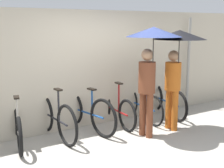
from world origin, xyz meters
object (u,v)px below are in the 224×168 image
parked_bicycle_2 (86,112)px  pedestrian_center (177,52)px  parked_bicycle_1 (55,118)px  parked_bicycle_5 (166,101)px  parked_bicycle_0 (18,126)px  parked_bicycle_3 (114,109)px  parked_bicycle_4 (141,104)px  pedestrian_leading (151,52)px

parked_bicycle_2 → pedestrian_center: bearing=-131.5°
parked_bicycle_1 → parked_bicycle_5: (2.79, -0.01, -0.03)m
parked_bicycle_0 → parked_bicycle_5: size_ratio=0.95×
parked_bicycle_0 → parked_bicycle_1: 0.70m
parked_bicycle_0 → parked_bicycle_3: bearing=-76.0°
parked_bicycle_0 → parked_bicycle_2: size_ratio=0.91×
parked_bicycle_0 → parked_bicycle_5: 3.49m
parked_bicycle_0 → parked_bicycle_4: bearing=-77.2°
parked_bicycle_0 → parked_bicycle_5: parked_bicycle_0 is taller
parked_bicycle_3 → pedestrian_center: bearing=-136.6°
parked_bicycle_1 → pedestrian_leading: (1.52, -0.94, 1.25)m
parked_bicycle_0 → parked_bicycle_4: parked_bicycle_0 is taller
parked_bicycle_3 → pedestrian_leading: (0.13, -1.03, 1.29)m
parked_bicycle_3 → parked_bicycle_5: 1.40m
parked_bicycle_3 → parked_bicycle_5: (1.40, -0.10, 0.01)m
parked_bicycle_1 → parked_bicycle_0: bearing=84.6°
parked_bicycle_5 → parked_bicycle_0: bearing=100.5°
parked_bicycle_1 → parked_bicycle_2: size_ratio=0.98×
parked_bicycle_0 → parked_bicycle_4: 2.79m
parked_bicycle_3 → parked_bicycle_5: size_ratio=1.00×
parked_bicycle_1 → parked_bicycle_2: (0.70, 0.05, -0.00)m
parked_bicycle_1 → parked_bicycle_2: parked_bicycle_2 is taller
parked_bicycle_3 → pedestrian_leading: 1.65m
parked_bicycle_1 → parked_bicycle_4: size_ratio=1.04×
parked_bicycle_4 → pedestrian_leading: (-0.57, -0.98, 1.28)m
parked_bicycle_0 → pedestrian_center: size_ratio=0.80×
parked_bicycle_5 → pedestrian_center: size_ratio=0.85×
parked_bicycle_0 → parked_bicycle_1: (0.70, -0.04, 0.04)m
parked_bicycle_2 → pedestrian_center: size_ratio=0.89×
parked_bicycle_1 → parked_bicycle_3: bearing=-88.6°
parked_bicycle_0 → pedestrian_center: pedestrian_center is taller
parked_bicycle_3 → pedestrian_center: (0.81, -0.99, 1.26)m
parked_bicycle_3 → parked_bicycle_4: (0.70, -0.04, 0.01)m
parked_bicycle_2 → parked_bicycle_5: parked_bicycle_2 is taller
parked_bicycle_0 → parked_bicycle_1: size_ratio=0.93×
parked_bicycle_2 → parked_bicycle_1: bearing=84.9°
pedestrian_leading → parked_bicycle_3: bearing=-91.0°
parked_bicycle_2 → parked_bicycle_4: bearing=-99.5°
parked_bicycle_3 → parked_bicycle_0: bearing=95.3°
parked_bicycle_4 → pedestrian_center: size_ratio=0.83×
parked_bicycle_0 → pedestrian_leading: pedestrian_leading is taller
parked_bicycle_4 → parked_bicycle_1: bearing=97.3°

